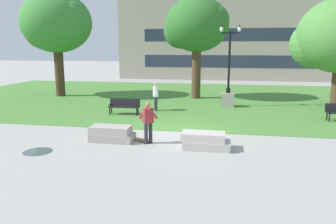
{
  "coord_description": "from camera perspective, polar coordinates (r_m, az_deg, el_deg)",
  "views": [
    {
      "loc": [
        2.18,
        -14.57,
        3.88
      ],
      "look_at": [
        -0.22,
        -1.4,
        1.2
      ],
      "focal_mm": 35.0,
      "sensor_mm": 36.0,
      "label": 1
    }
  ],
  "objects": [
    {
      "name": "grass_lawn",
      "position": [
        24.96,
        5.19,
        2.37
      ],
      "size": [
        40.0,
        20.0,
        0.02
      ],
      "primitive_type": "cube",
      "color": "#4C8438",
      "rests_on": "ground"
    },
    {
      "name": "person_bystander_near_lawn",
      "position": [
        19.96,
        -2.16,
        2.98
      ],
      "size": [
        0.42,
        0.78,
        1.71
      ],
      "color": "#28282D",
      "rests_on": "grass_lawn"
    },
    {
      "name": "tree_far_right",
      "position": [
        27.34,
        -18.97,
        14.33
      ],
      "size": [
        5.63,
        5.37,
        7.95
      ],
      "color": "#42301E",
      "rests_on": "grass_lawn"
    },
    {
      "name": "concrete_block_left",
      "position": [
        12.74,
        6.49,
        -5.03
      ],
      "size": [
        1.87,
        0.9,
        0.64
      ],
      "color": "#B2ADA3",
      "rests_on": "ground"
    },
    {
      "name": "skateboard",
      "position": [
        13.71,
        -4.56,
        -4.78
      ],
      "size": [
        1.01,
        0.59,
        0.14
      ],
      "color": "olive",
      "rests_on": "ground"
    },
    {
      "name": "building_facade_distant",
      "position": [
        39.08,
        10.37,
        12.65
      ],
      "size": [
        25.87,
        1.03,
        9.81
      ],
      "color": "gray",
      "rests_on": "ground"
    },
    {
      "name": "puddle",
      "position": [
        13.33,
        -21.72,
        -6.42
      ],
      "size": [
        1.09,
        1.09,
        0.01
      ],
      "primitive_type": "cylinder",
      "color": "#47515B",
      "rests_on": "ground"
    },
    {
      "name": "tree_far_left",
      "position": [
        24.88,
        4.95,
        14.71
      ],
      "size": [
        4.89,
        4.66,
        7.42
      ],
      "color": "#4C3823",
      "rests_on": "grass_lawn"
    },
    {
      "name": "lamp_post_center",
      "position": [
        21.68,
        10.44,
        3.69
      ],
      "size": [
        1.32,
        0.8,
        5.2
      ],
      "color": "gray",
      "rests_on": "grass_lawn"
    },
    {
      "name": "ground_plane",
      "position": [
        15.23,
        1.76,
        -3.44
      ],
      "size": [
        140.0,
        140.0,
        0.0
      ],
      "primitive_type": "plane",
      "color": "#A3A09B"
    },
    {
      "name": "park_bench_near_left",
      "position": [
        19.12,
        -7.61,
        1.16
      ],
      "size": [
        1.81,
        0.57,
        0.9
      ],
      "color": "black",
      "rests_on": "grass_lawn"
    },
    {
      "name": "concrete_block_center",
      "position": [
        13.87,
        -9.78,
        -3.78
      ],
      "size": [
        1.8,
        0.9,
        0.64
      ],
      "color": "#9E9991",
      "rests_on": "ground"
    },
    {
      "name": "person_skateboarder",
      "position": [
        13.2,
        -3.48,
        -1.44
      ],
      "size": [
        0.82,
        0.43,
        1.71
      ],
      "color": "#28282D",
      "rests_on": "ground"
    }
  ]
}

